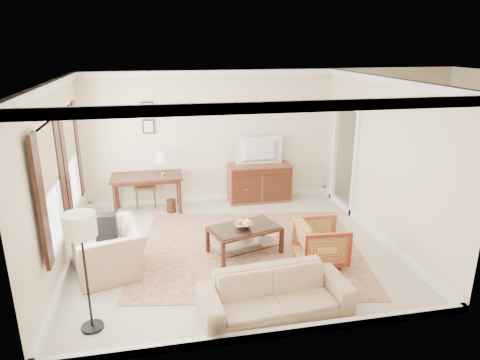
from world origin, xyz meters
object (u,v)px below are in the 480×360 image
object	(u,v)px
sideboard	(259,183)
writing_desk	(147,180)
club_armchair	(108,242)
striped_armchair	(321,241)
tv	(260,142)
sofa	(275,288)
coffee_table	(245,233)

from	to	relation	value
sideboard	writing_desk	bearing A→B (deg)	-176.10
club_armchair	striped_armchair	bearing A→B (deg)	67.86
tv	club_armchair	size ratio (longest dim) A/B	0.88
tv	club_armchair	bearing A→B (deg)	40.30
club_armchair	sofa	xyz separation A→B (m)	(2.25, -1.57, -0.11)
club_armchair	sofa	size ratio (longest dim) A/B	0.58
writing_desk	coffee_table	size ratio (longest dim) A/B	1.12
sofa	sideboard	bearing A→B (deg)	74.65
writing_desk	sofa	world-z (taller)	writing_desk
sideboard	club_armchair	bearing A→B (deg)	-139.48
tv	coffee_table	world-z (taller)	tv
tv	sideboard	bearing A→B (deg)	-90.00
sideboard	club_armchair	xyz separation A→B (m)	(-3.06, -2.61, 0.08)
striped_armchair	sofa	size ratio (longest dim) A/B	0.39
sideboard	tv	size ratio (longest dim) A/B	1.38
writing_desk	sideboard	size ratio (longest dim) A/B	1.05
coffee_table	club_armchair	size ratio (longest dim) A/B	1.13
writing_desk	striped_armchair	distance (m)	3.97
writing_desk	tv	distance (m)	2.57
sideboard	tv	xyz separation A→B (m)	(0.00, -0.02, 0.93)
striped_armchair	club_armchair	size ratio (longest dim) A/B	0.68
tv	striped_armchair	distance (m)	3.14
striped_armchair	writing_desk	bearing A→B (deg)	47.74
striped_armchair	club_armchair	distance (m)	3.38
club_armchair	sofa	bearing A→B (deg)	39.39
tv	striped_armchair	bearing A→B (deg)	95.79
striped_armchair	sofa	bearing A→B (deg)	140.38
coffee_table	striped_armchair	world-z (taller)	striped_armchair
sideboard	coffee_table	world-z (taller)	sideboard
striped_armchair	sofa	world-z (taller)	striped_armchair
sideboard	tv	distance (m)	0.93
sofa	tv	bearing A→B (deg)	74.60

